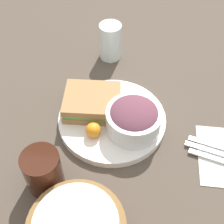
{
  "coord_description": "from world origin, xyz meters",
  "views": [
    {
      "loc": [
        -0.06,
        0.49,
        0.62
      ],
      "look_at": [
        0.0,
        0.0,
        0.04
      ],
      "focal_mm": 50.0,
      "sensor_mm": 36.0,
      "label": 1
    }
  ],
  "objects": [
    {
      "name": "napkin",
      "position": [
        -0.27,
        0.07,
        0.0
      ],
      "size": [
        0.11,
        0.17,
        0.0
      ],
      "primitive_type": "cube",
      "color": "white",
      "rests_on": "ground_plane"
    },
    {
      "name": "dressing_cup",
      "position": [
        -0.02,
        -0.05,
        0.04
      ],
      "size": [
        0.05,
        0.05,
        0.03
      ],
      "primitive_type": "cylinder",
      "color": "#99999E",
      "rests_on": "plate"
    },
    {
      "name": "plate",
      "position": [
        0.0,
        0.0,
        0.01
      ],
      "size": [
        0.27,
        0.27,
        0.02
      ],
      "primitive_type": "cylinder",
      "color": "white",
      "rests_on": "ground_plane"
    },
    {
      "name": "ground_plane",
      "position": [
        0.0,
        0.0,
        0.0
      ],
      "size": [
        4.0,
        4.0,
        0.0
      ],
      "primitive_type": "plane",
      "color": "#4C4238"
    },
    {
      "name": "knife",
      "position": [
        -0.27,
        0.07,
        0.01
      ],
      "size": [
        0.17,
        0.06,
        0.01
      ],
      "primitive_type": "cube",
      "rotation": [
        0.0,
        0.0,
        2.88
      ],
      "color": "silver",
      "rests_on": "napkin"
    },
    {
      "name": "salad_bowl",
      "position": [
        -0.05,
        0.03,
        0.06
      ],
      "size": [
        0.13,
        0.13,
        0.07
      ],
      "color": "white",
      "rests_on": "plate"
    },
    {
      "name": "spoon",
      "position": [
        -0.26,
        0.09,
        0.01
      ],
      "size": [
        0.15,
        0.05,
        0.01
      ],
      "primitive_type": "cube",
      "rotation": [
        0.0,
        0.0,
        2.88
      ],
      "color": "silver",
      "rests_on": "napkin"
    },
    {
      "name": "sandwich",
      "position": [
        0.05,
        -0.02,
        0.04
      ],
      "size": [
        0.14,
        0.12,
        0.05
      ],
      "color": "#A37A4C",
      "rests_on": "plate"
    },
    {
      "name": "fork",
      "position": [
        -0.27,
        0.05,
        0.01
      ],
      "size": [
        0.16,
        0.06,
        0.01
      ],
      "primitive_type": "cube",
      "rotation": [
        0.0,
        0.0,
        2.88
      ],
      "color": "silver",
      "rests_on": "napkin"
    },
    {
      "name": "drink_glass",
      "position": [
        0.12,
        0.19,
        0.05
      ],
      "size": [
        0.08,
        0.08,
        0.1
      ],
      "primitive_type": "cylinder",
      "color": "#38190F",
      "rests_on": "ground_plane"
    },
    {
      "name": "orange_wedge",
      "position": [
        0.04,
        0.06,
        0.04
      ],
      "size": [
        0.04,
        0.04,
        0.04
      ],
      "primitive_type": "sphere",
      "color": "orange",
      "rests_on": "plate"
    },
    {
      "name": "water_glass",
      "position": [
        0.03,
        -0.26,
        0.06
      ],
      "size": [
        0.07,
        0.07,
        0.11
      ],
      "primitive_type": "cylinder",
      "color": "silver",
      "rests_on": "ground_plane"
    }
  ]
}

